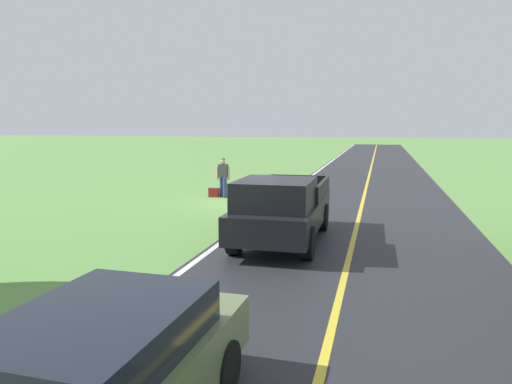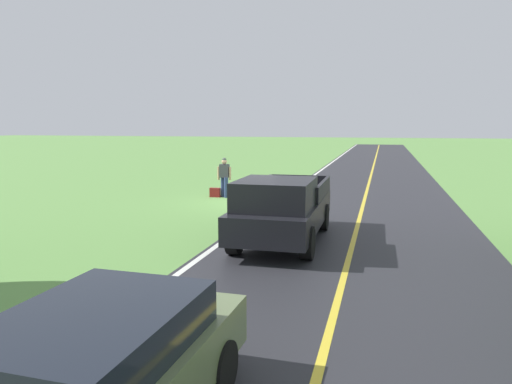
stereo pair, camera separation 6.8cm
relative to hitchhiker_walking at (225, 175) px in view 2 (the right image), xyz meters
The scene contains 8 objects.
ground_plane 1.99m from the hitchhiker_walking, 139.89° to the left, with size 200.00×200.00×0.00m, color #609347.
road_surface 6.19m from the hitchhiker_walking, 169.47° to the left, with size 7.29×120.00×0.00m, color #28282D.
lane_edge_line 2.95m from the hitchhiker_walking, 156.30° to the left, with size 0.16×117.60×0.00m, color silver.
lane_centre_line 6.19m from the hitchhiker_walking, 169.47° to the left, with size 0.14×117.60×0.00m, color gold.
hitchhiker_walking is the anchor object (origin of this frame).
suitcase_carried 0.89m from the hitchhiker_walking, 13.92° to the left, with size 0.20×0.46×0.41m, color maroon.
pickup_truck_passing 8.49m from the hitchhiker_walking, 119.11° to the left, with size 2.14×5.42×1.82m.
sedan_ahead_same_lane 16.64m from the hitchhiker_walking, 104.13° to the left, with size 2.01×4.44×1.41m.
Camera 2 is at (-5.40, 18.72, 3.19)m, focal length 33.57 mm.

